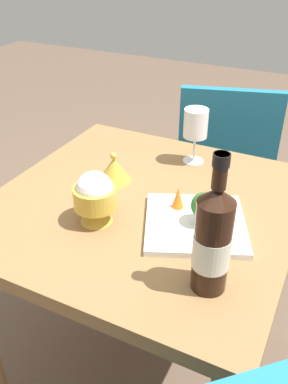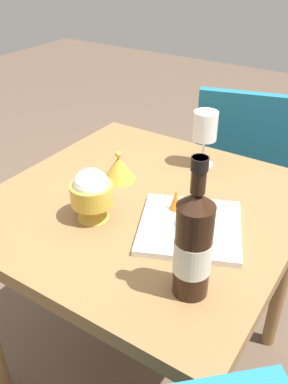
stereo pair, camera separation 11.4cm
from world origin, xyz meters
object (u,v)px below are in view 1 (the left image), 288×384
at_px(chair_near_window, 225,156).
at_px(wine_bottle, 212,240).
at_px(rice_bowl, 95,197).
at_px(rice_bowl_lid, 114,169).
at_px(carrot_garnish_left, 178,198).
at_px(serving_plate, 195,224).
at_px(wine_glass, 196,125).
at_px(carrot_garnish_right, 216,229).
at_px(broccoli_floret, 205,206).

relative_size(chair_near_window, wine_bottle, 2.72).
distance_m(wine_bottle, rice_bowl, 0.35).
distance_m(rice_bowl_lid, carrot_garnish_left, 0.24).
bearing_deg(chair_near_window, wine_bottle, -92.43).
bearing_deg(rice_bowl, serving_plate, 20.76).
relative_size(wine_glass, serving_plate, 0.54).
relative_size(serving_plate, carrot_garnish_right, 5.97).
bearing_deg(carrot_garnish_right, wine_glass, 117.37).
bearing_deg(rice_bowl_lid, wine_glass, 52.39).
height_order(wine_bottle, broccoli_floret, wine_bottle).
bearing_deg(serving_plate, carrot_garnish_left, 148.39).
distance_m(rice_bowl, broccoli_floret, 0.27).
xyz_separation_m(wine_bottle, serving_plate, (-0.10, 0.19, -0.11)).
relative_size(wine_glass, rice_bowl_lid, 1.79).
relative_size(wine_glass, carrot_garnish_left, 3.08).
distance_m(wine_bottle, carrot_garnish_right, 0.16).
xyz_separation_m(rice_bowl_lid, serving_plate, (0.30, -0.11, -0.03)).
bearing_deg(rice_bowl_lid, chair_near_window, 76.79).
distance_m(chair_near_window, rice_bowl, 0.92).
bearing_deg(rice_bowl_lid, wine_bottle, -36.69).
height_order(rice_bowl, serving_plate, rice_bowl).
bearing_deg(wine_bottle, rice_bowl, 164.09).
distance_m(rice_bowl, carrot_garnish_left, 0.22).
bearing_deg(carrot_garnish_right, rice_bowl, -171.52).
distance_m(wine_glass, serving_plate, 0.37).
height_order(serving_plate, carrot_garnish_left, carrot_garnish_left).
xyz_separation_m(wine_bottle, broccoli_floret, (-0.08, 0.19, -0.06)).
bearing_deg(broccoli_floret, wine_glass, 114.37).
bearing_deg(wine_bottle, carrot_garnish_right, 102.87).
relative_size(rice_bowl_lid, carrot_garnish_right, 1.82).
bearing_deg(broccoli_floret, rice_bowl_lid, 161.44).
height_order(wine_glass, carrot_garnish_left, wine_glass).
xyz_separation_m(chair_near_window, carrot_garnish_left, (0.07, -0.75, 0.24)).
bearing_deg(carrot_garnish_left, serving_plate, -31.61).
height_order(wine_bottle, rice_bowl, wine_bottle).
relative_size(chair_near_window, rice_bowl_lid, 8.50).
distance_m(wine_bottle, rice_bowl_lid, 0.50).
xyz_separation_m(chair_near_window, wine_glass, (0.01, -0.46, 0.32)).
distance_m(wine_bottle, serving_plate, 0.24).
bearing_deg(carrot_garnish_right, carrot_garnish_left, 146.82).
bearing_deg(chair_near_window, broccoli_floret, -94.66).
bearing_deg(carrot_garnish_right, broccoli_floret, 134.00).
distance_m(wine_bottle, carrot_garnish_left, 0.29).
distance_m(chair_near_window, carrot_garnish_right, 0.89).
bearing_deg(serving_plate, broccoli_floret, 6.26).
height_order(wine_bottle, serving_plate, wine_bottle).
xyz_separation_m(rice_bowl, carrot_garnish_right, (0.30, 0.05, -0.03)).
relative_size(wine_bottle, carrot_garnish_right, 5.67).
distance_m(rice_bowl, carrot_garnish_right, 0.31).
xyz_separation_m(rice_bowl_lid, carrot_garnish_right, (0.36, -0.15, 0.01)).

